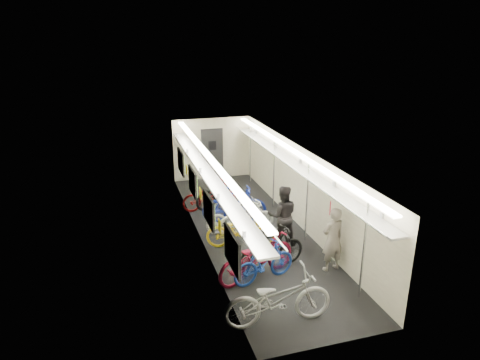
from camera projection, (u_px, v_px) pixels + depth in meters
train_car_shell at (232, 171)px, 12.48m from camera, size 10.00×10.00×10.00m
bicycle_0 at (278, 299)px, 8.34m from camera, size 2.21×0.87×1.14m
bicycle_1 at (264, 262)px, 9.82m from camera, size 1.68×0.84×0.97m
bicycle_2 at (257, 256)px, 9.93m from camera, size 2.26×1.42×1.12m
bicycle_3 at (271, 249)px, 10.30m from camera, size 1.86×0.81×1.08m
bicycle_4 at (240, 231)px, 11.38m from camera, size 1.92×1.15×0.95m
bicycle_5 at (247, 218)px, 12.13m from camera, size 1.69×0.56×1.00m
bicycle_6 at (238, 217)px, 12.26m from camera, size 1.86×0.74×0.96m
bicycle_7 at (234, 205)px, 12.83m from camera, size 2.02×0.94×1.17m
bicycle_8 at (209, 196)px, 13.82m from camera, size 1.79×0.66×0.94m
bicycle_9 at (220, 192)px, 14.00m from camera, size 1.88×1.08×1.09m
passenger_near at (333, 239)px, 10.20m from camera, size 0.65×0.48×1.62m
passenger_mid at (282, 216)px, 11.45m from camera, size 0.95×0.82×1.68m
backpack at (334, 207)px, 10.86m from camera, size 0.29×0.20×0.38m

